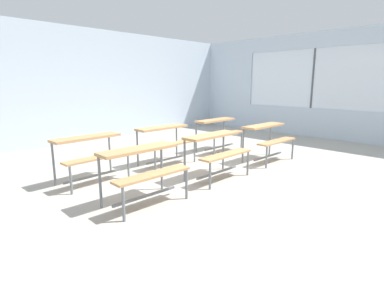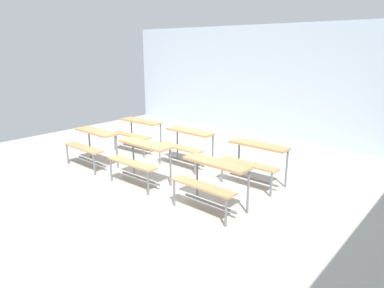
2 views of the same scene
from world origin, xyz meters
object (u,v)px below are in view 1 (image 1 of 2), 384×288
at_px(desk_bench_r0c2, 268,134).
at_px(desk_bench_r1c0, 90,148).
at_px(desk_bench_r0c0, 143,162).
at_px(desk_bench_r1c1, 166,136).
at_px(desk_bench_r1c2, 219,127).
at_px(desk_bench_r0c1, 216,145).

relative_size(desk_bench_r0c2, desk_bench_r1c0, 0.99).
relative_size(desk_bench_r0c0, desk_bench_r1c1, 1.00).
bearing_deg(desk_bench_r1c1, desk_bench_r1c0, 179.83).
bearing_deg(desk_bench_r0c0, desk_bench_r1c0, 94.46).
distance_m(desk_bench_r0c0, desk_bench_r1c0, 1.32).
bearing_deg(desk_bench_r1c0, desk_bench_r1c2, -2.56).
relative_size(desk_bench_r0c2, desk_bench_r1c2, 1.01).
bearing_deg(desk_bench_r0c0, desk_bench_r1c1, 42.20).
distance_m(desk_bench_r0c2, desk_bench_r1c1, 2.09).
distance_m(desk_bench_r0c2, desk_bench_r1c2, 1.30).
distance_m(desk_bench_r0c0, desk_bench_r1c2, 3.37).
bearing_deg(desk_bench_r0c1, desk_bench_r1c2, 38.54).
bearing_deg(desk_bench_r1c0, desk_bench_r0c0, -88.87).
xyz_separation_m(desk_bench_r1c1, desk_bench_r1c2, (1.63, 0.01, 0.00)).
relative_size(desk_bench_r0c0, desk_bench_r0c2, 1.00).
distance_m(desk_bench_r0c2, desk_bench_r1c0, 3.46).
height_order(desk_bench_r0c2, desk_bench_r1c1, same).
bearing_deg(desk_bench_r1c1, desk_bench_r0c2, -37.41).
distance_m(desk_bench_r1c1, desk_bench_r1c2, 1.63).
xyz_separation_m(desk_bench_r0c0, desk_bench_r1c0, (-0.08, 1.32, 0.00)).
height_order(desk_bench_r0c1, desk_bench_r1c0, same).
height_order(desk_bench_r0c1, desk_bench_r0c2, same).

